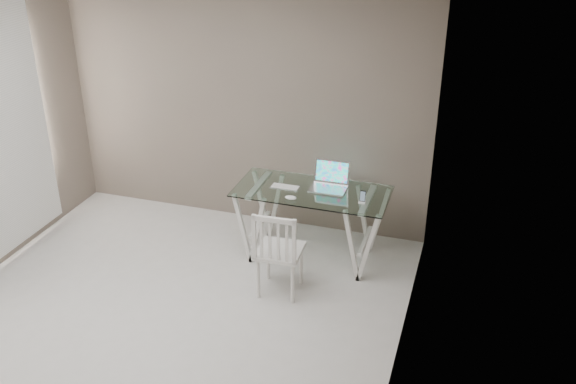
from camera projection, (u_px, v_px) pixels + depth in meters
name	position (u px, v px, depth m)	size (l,w,h in m)	color
room	(125.00, 146.00, 4.70)	(4.50, 4.52, 2.71)	#BBB7B3
desk	(311.00, 223.00, 6.39)	(1.50, 0.70, 0.75)	silver
chair	(278.00, 250.00, 5.75)	(0.42, 0.42, 0.88)	silver
laptop	(330.00, 182.00, 6.28)	(0.35, 0.30, 0.25)	#B6B6BB
keyboard	(285.00, 187.00, 6.30)	(0.29, 0.12, 0.01)	silver
mouse	(291.00, 198.00, 6.06)	(0.11, 0.07, 0.04)	white
phone_dock	(362.00, 200.00, 5.99)	(0.06, 0.06, 0.12)	white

